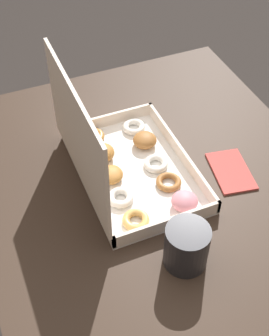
% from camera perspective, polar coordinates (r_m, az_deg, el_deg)
% --- Properties ---
extents(ground_plane, '(8.00, 8.00, 0.00)m').
position_cam_1_polar(ground_plane, '(1.81, 1.66, -18.16)').
color(ground_plane, '#2D2826').
extents(dining_table, '(1.02, 0.87, 0.76)m').
position_cam_1_polar(dining_table, '(1.26, 2.27, -5.21)').
color(dining_table, '#38281E').
rests_on(dining_table, ground_plane).
extents(donut_box, '(0.40, 0.28, 0.31)m').
position_cam_1_polar(donut_box, '(1.14, -1.91, 1.02)').
color(donut_box, white).
rests_on(donut_box, dining_table).
extents(coffee_mug, '(0.09, 0.09, 0.10)m').
position_cam_1_polar(coffee_mug, '(0.99, 6.37, -9.40)').
color(coffee_mug, '#232328').
rests_on(coffee_mug, dining_table).
extents(paper_napkin, '(0.16, 0.11, 0.01)m').
position_cam_1_polar(paper_napkin, '(1.22, 11.69, -0.36)').
color(paper_napkin, '#CC4C47').
rests_on(paper_napkin, dining_table).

